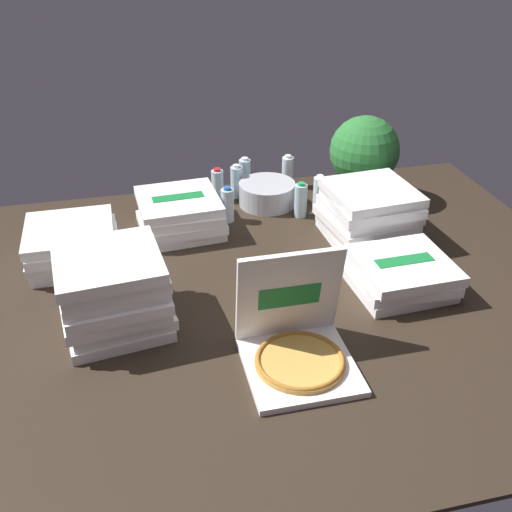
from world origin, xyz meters
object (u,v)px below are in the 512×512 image
Objects in this scene: water_bottle_6 at (245,174)px; open_pizza_box at (296,343)px; pizza_stack_left_near at (73,245)px; water_bottle_3 at (228,205)px; water_bottle_4 at (218,185)px; water_bottle_5 at (288,172)px; ice_bucket at (267,194)px; pizza_stack_right_near at (180,214)px; water_bottle_2 at (319,193)px; water_bottle_0 at (236,182)px; pizza_stack_left_far at (369,214)px; potted_plant at (364,155)px; pizza_stack_right_far at (113,291)px; water_bottle_1 at (301,200)px; pizza_stack_center_near at (400,273)px.

open_pizza_box is at bearing -95.34° from water_bottle_6.
pizza_stack_left_near is 2.14× the size of water_bottle_3.
water_bottle_4 is 1.00× the size of water_bottle_5.
water_bottle_3 is at bearing -150.18° from ice_bucket.
water_bottle_2 is (0.80, 0.08, -0.00)m from pizza_stack_right_near.
water_bottle_4 is (-0.01, 0.26, 0.00)m from water_bottle_3.
water_bottle_0 is at bearing 42.05° from pizza_stack_right_near.
open_pizza_box is at bearing -88.41° from water_bottle_4.
ice_bucket is at bearing 80.46° from open_pizza_box.
water_bottle_4 is 1.00× the size of water_bottle_6.
pizza_stack_left_far reaches higher than water_bottle_3.
water_bottle_0 is 0.75m from potted_plant.
pizza_stack_left_far is 0.66m from ice_bucket.
pizza_stack_right_far is 1.44m from water_bottle_6.
water_bottle_2 is at bearing -22.52° from ice_bucket.
water_bottle_1 is 0.47m from potted_plant.
pizza_stack_right_near is at bearing 20.67° from pizza_stack_left_near.
pizza_stack_right_near is (0.54, 0.21, 0.00)m from pizza_stack_left_near.
water_bottle_6 is at bearing 108.29° from ice_bucket.
water_bottle_0 reaches higher than pizza_stack_right_near.
water_bottle_4 is at bearing 136.97° from pizza_stack_left_far.
ice_bucket is 1.60× the size of water_bottle_1.
pizza_stack_right_near is 1.01× the size of pizza_stack_center_near.
water_bottle_0 is at bearing 69.37° from water_bottle_3.
water_bottle_5 is at bearing 12.55° from water_bottle_0.
pizza_stack_right_far is at bearing -161.07° from pizza_stack_left_far.
water_bottle_6 is at bearing 64.95° from water_bottle_3.
water_bottle_5 is at bearing 106.94° from pizza_stack_left_far.
water_bottle_4 is at bearing 59.89° from pizza_stack_right_far.
water_bottle_0 is at bearing 12.42° from water_bottle_4.
ice_bucket is at bearing 20.59° from pizza_stack_left_near.
pizza_stack_left_far is at bearing -71.99° from water_bottle_2.
pizza_stack_right_near is at bearing -169.81° from water_bottle_3.
pizza_stack_left_far is 2.33× the size of water_bottle_1.
water_bottle_5 is (0.45, 0.10, 0.00)m from water_bottle_4.
ice_bucket is (0.23, 1.35, -0.02)m from open_pizza_box.
water_bottle_5 is at bearing 30.20° from pizza_stack_right_near.
water_bottle_1 and water_bottle_3 have the same top height.
water_bottle_4 is at bearing 156.67° from ice_bucket.
pizza_stack_right_near is at bearing 161.19° from pizza_stack_left_far.
open_pizza_box reaches higher than pizza_stack_left_near.
pizza_stack_right_near is 1.40× the size of ice_bucket.
pizza_stack_left_far is 2.33× the size of water_bottle_0.
water_bottle_2 is 0.41× the size of potted_plant.
pizza_stack_right_near is at bearing -159.48° from ice_bucket.
pizza_stack_left_far is 0.92m from water_bottle_4.
water_bottle_4 is at bearing -167.58° from water_bottle_0.
pizza_stack_right_far is 1.24m from water_bottle_4.
water_bottle_1 is at bearing 10.10° from pizza_stack_left_near.
pizza_stack_left_near is at bearing 107.98° from pizza_stack_right_far.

